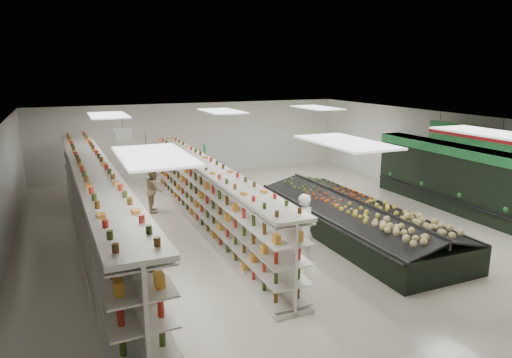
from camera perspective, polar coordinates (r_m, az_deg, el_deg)
name	(u,v)px	position (r m, az deg, el deg)	size (l,w,h in m)	color
floor	(266,226)	(13.94, 1.31, -5.93)	(16.00, 16.00, 0.00)	beige
ceiling	(267,121)	(13.23, 1.39, 7.25)	(14.00, 16.00, 0.02)	white
wall_back	(194,139)	(20.92, -7.76, 5.02)	(14.00, 0.02, 3.20)	white
wall_front	(504,294)	(7.39, 28.58, -12.53)	(14.00, 0.02, 3.20)	white
wall_right	(446,158)	(17.53, 22.70, 2.47)	(0.02, 16.00, 3.20)	white
produce_wall_case	(470,178)	(16.26, 25.16, 0.14)	(0.93, 8.00, 2.20)	black
aisle_sign_near	(147,158)	(10.28, -13.49, 2.55)	(0.52, 0.06, 0.75)	white
aisle_sign_far	(123,135)	(14.19, -16.28, 5.32)	(0.52, 0.06, 0.75)	white
hortifruti_banner	(468,135)	(15.82, 24.97, 5.02)	(0.12, 3.20, 0.95)	#207939
gondola_left	(96,212)	(12.60, -19.32, -3.92)	(1.35, 12.99, 2.25)	white
gondola_center	(207,198)	(13.68, -6.17, -2.44)	(0.89, 11.30, 1.96)	white
produce_island	(354,218)	(13.45, 12.10, -4.78)	(2.65, 7.18, 1.07)	black
soda_endcap	(193,165)	(19.48, -7.84, 1.73)	(1.24, 0.93, 1.46)	red
shopper_main	(303,228)	(11.25, 5.84, -6.13)	(0.64, 0.42, 1.74)	silver
shopper_background	(154,190)	(15.59, -12.61, -1.30)	(0.72, 0.45, 1.49)	tan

